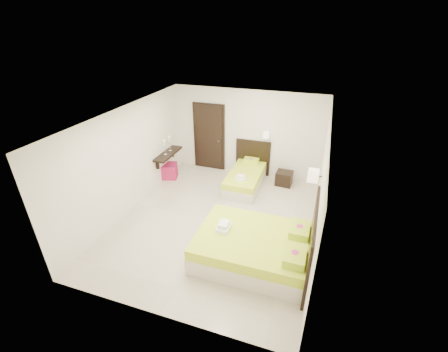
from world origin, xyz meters
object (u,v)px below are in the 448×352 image
(bed_single, at_px, (246,177))
(nightstand, at_px, (284,178))
(ottoman, at_px, (169,171))
(bed_double, at_px, (257,247))

(bed_single, bearing_deg, nightstand, 20.38)
(nightstand, bearing_deg, ottoman, -165.28)
(bed_double, bearing_deg, ottoman, 141.86)
(bed_double, distance_m, ottoman, 4.25)
(bed_single, xyz_separation_m, nightstand, (1.05, 0.39, -0.06))
(bed_double, bearing_deg, nightstand, 89.01)
(bed_single, distance_m, ottoman, 2.36)
(bed_single, relative_size, ottoman, 4.00)
(bed_single, height_order, ottoman, bed_single)
(bed_double, height_order, ottoman, bed_double)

